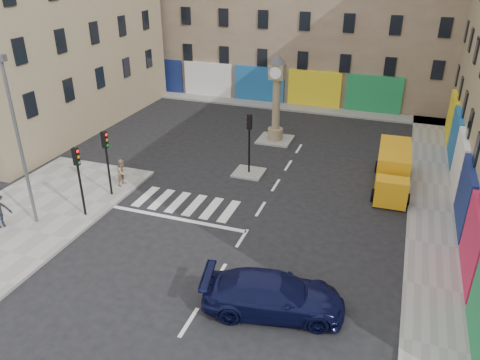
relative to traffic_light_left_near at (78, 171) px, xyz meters
The scene contains 15 objects.
ground 8.71m from the traffic_light_left_near, ahead, with size 120.00×120.00×0.00m, color black.
sidewalk_left 4.31m from the traffic_light_left_near, 140.83° to the right, with size 7.00×16.00×0.15m, color gray.
sidewalk_right 19.79m from the traffic_light_left_near, 29.96° to the left, with size 2.60×30.00×0.15m, color gray.
sidewalk_far 22.56m from the traffic_light_left_near, 78.94° to the left, with size 32.00×2.40×0.15m, color gray.
island_near 10.35m from the traffic_light_left_near, 51.07° to the left, with size 1.80×1.80×0.12m, color gray.
island_far 15.38m from the traffic_light_left_near, 65.46° to the left, with size 2.40×2.40×0.12m, color gray.
building_left 16.66m from the traffic_light_left_near, 132.20° to the left, with size 8.00×20.00×15.00m, color #877A59.
traffic_light_left_near is the anchor object (origin of this frame).
traffic_light_left_far 2.40m from the traffic_light_left_near, 90.00° to the left, with size 0.28×0.22×3.70m.
traffic_light_island 10.03m from the traffic_light_left_near, 51.07° to the left, with size 0.28×0.22×3.70m.
lamp_post 3.21m from the traffic_light_left_near, 143.62° to the right, with size 0.50×0.25×8.30m.
clock_pillar 15.19m from the traffic_light_left_near, 65.45° to the left, with size 1.20×1.20×6.10m.
navy_sedan 11.77m from the traffic_light_left_near, 17.83° to the right, with size 2.18×5.37×1.56m, color black.
yellow_van 17.30m from the traffic_light_left_near, 31.69° to the left, with size 2.14×5.92×2.13m.
pedestrian_tan 4.04m from the traffic_light_left_near, 90.02° to the left, with size 0.76×0.60×1.57m, color #94755B.
Camera 1 is at (6.21, -16.84, 12.38)m, focal length 35.00 mm.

